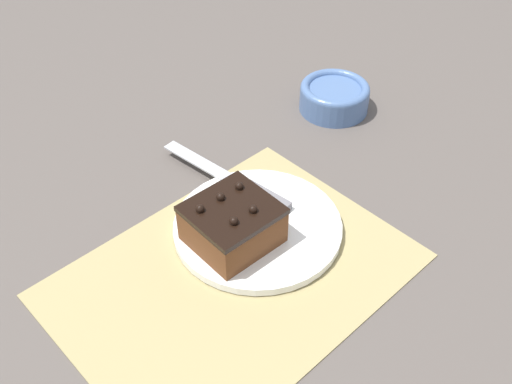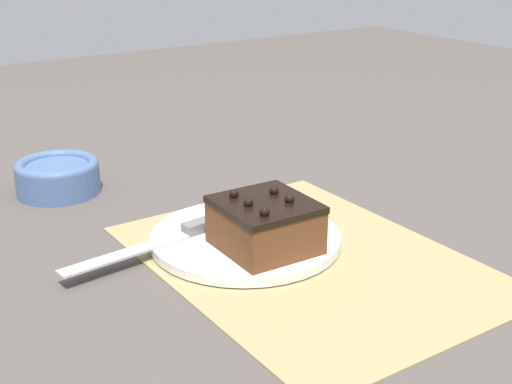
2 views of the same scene
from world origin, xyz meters
The scene contains 6 objects.
ground_plane centered at (0.00, 0.00, 0.00)m, with size 3.00×3.00×0.00m, color #544C47.
placemat_woven centered at (0.00, 0.00, 0.00)m, with size 0.46×0.34×0.00m, color tan.
cake_plate centered at (0.08, 0.04, 0.01)m, with size 0.24×0.24×0.01m.
chocolate_cake centered at (0.03, 0.04, 0.05)m, with size 0.12×0.11×0.07m.
serving_knife centered at (0.12, 0.11, 0.02)m, with size 0.05×0.25×0.01m.
small_bowl centered at (0.40, 0.17, 0.03)m, with size 0.13×0.13×0.05m.
Camera 2 is at (-0.62, 0.49, 0.39)m, focal length 50.00 mm.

